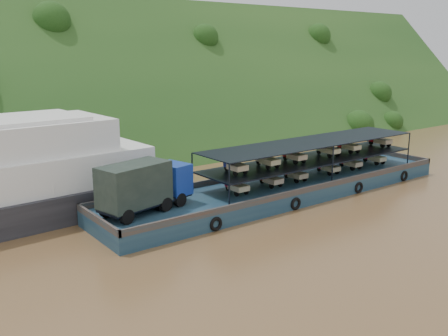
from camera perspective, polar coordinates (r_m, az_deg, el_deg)
ground at (r=40.94m, az=4.78°, el=-4.75°), size 160.00×160.00×0.00m
hillside at (r=71.08m, az=-14.92°, el=2.67°), size 140.00×39.60×39.60m
cargo_barge at (r=43.45m, az=5.29°, el=-1.99°), size 35.00×7.18×4.92m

